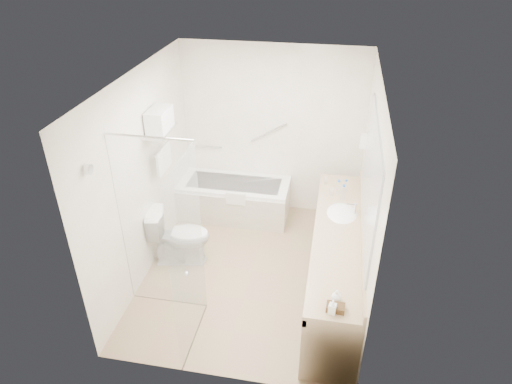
% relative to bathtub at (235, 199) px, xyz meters
% --- Properties ---
extents(floor, '(3.20, 3.20, 0.00)m').
position_rel_bathtub_xyz_m(floor, '(0.50, -1.24, -0.28)').
color(floor, '#9A855F').
rests_on(floor, ground).
extents(ceiling, '(2.60, 3.20, 0.10)m').
position_rel_bathtub_xyz_m(ceiling, '(0.50, -1.24, 2.22)').
color(ceiling, white).
rests_on(ceiling, wall_back).
extents(wall_back, '(2.60, 0.10, 2.50)m').
position_rel_bathtub_xyz_m(wall_back, '(0.50, 0.36, 0.97)').
color(wall_back, white).
rests_on(wall_back, ground).
extents(wall_front, '(2.60, 0.10, 2.50)m').
position_rel_bathtub_xyz_m(wall_front, '(0.50, -2.84, 0.97)').
color(wall_front, white).
rests_on(wall_front, ground).
extents(wall_left, '(0.10, 3.20, 2.50)m').
position_rel_bathtub_xyz_m(wall_left, '(-0.80, -1.24, 0.97)').
color(wall_left, white).
rests_on(wall_left, ground).
extents(wall_right, '(0.10, 3.20, 2.50)m').
position_rel_bathtub_xyz_m(wall_right, '(1.80, -1.24, 0.97)').
color(wall_right, white).
rests_on(wall_right, ground).
extents(bathtub, '(1.60, 0.73, 0.59)m').
position_rel_bathtub_xyz_m(bathtub, '(0.00, 0.00, 0.00)').
color(bathtub, white).
rests_on(bathtub, floor).
extents(grab_bar_short, '(0.40, 0.03, 0.03)m').
position_rel_bathtub_xyz_m(grab_bar_short, '(-0.45, 0.32, 0.67)').
color(grab_bar_short, silver).
rests_on(grab_bar_short, wall_back).
extents(grab_bar_long, '(0.53, 0.03, 0.33)m').
position_rel_bathtub_xyz_m(grab_bar_long, '(0.45, 0.32, 0.97)').
color(grab_bar_long, silver).
rests_on(grab_bar_long, wall_back).
extents(shower_enclosure, '(0.96, 0.91, 2.11)m').
position_rel_bathtub_xyz_m(shower_enclosure, '(-0.13, -2.16, 0.79)').
color(shower_enclosure, silver).
rests_on(shower_enclosure, floor).
extents(towel_shelf, '(0.24, 0.55, 0.81)m').
position_rel_bathtub_xyz_m(towel_shelf, '(-0.67, -0.89, 1.48)').
color(towel_shelf, silver).
rests_on(towel_shelf, wall_left).
extents(vanity_counter, '(0.55, 2.70, 0.95)m').
position_rel_bathtub_xyz_m(vanity_counter, '(1.52, -1.39, 0.36)').
color(vanity_counter, tan).
rests_on(vanity_counter, floor).
extents(sink, '(0.40, 0.52, 0.14)m').
position_rel_bathtub_xyz_m(sink, '(1.55, -0.99, 0.54)').
color(sink, white).
rests_on(sink, vanity_counter).
extents(faucet, '(0.03, 0.03, 0.14)m').
position_rel_bathtub_xyz_m(faucet, '(1.70, -0.99, 0.65)').
color(faucet, silver).
rests_on(faucet, vanity_counter).
extents(mirror, '(0.02, 2.00, 1.20)m').
position_rel_bathtub_xyz_m(mirror, '(1.79, -1.39, 1.27)').
color(mirror, '#A5A9B1').
rests_on(mirror, wall_right).
extents(hairdryer_unit, '(0.08, 0.10, 0.18)m').
position_rel_bathtub_xyz_m(hairdryer_unit, '(1.75, -0.19, 1.17)').
color(hairdryer_unit, white).
rests_on(hairdryer_unit, wall_right).
extents(toilet, '(0.84, 0.57, 0.76)m').
position_rel_bathtub_xyz_m(toilet, '(-0.45, -1.18, 0.10)').
color(toilet, white).
rests_on(toilet, floor).
extents(amenity_basket, '(0.17, 0.12, 0.06)m').
position_rel_bathtub_xyz_m(amenity_basket, '(1.53, -2.60, 0.60)').
color(amenity_basket, '#4D351B').
rests_on(amenity_basket, vanity_counter).
extents(soap_bottle_a, '(0.09, 0.16, 0.07)m').
position_rel_bathtub_xyz_m(soap_bottle_a, '(1.50, -2.64, 0.61)').
color(soap_bottle_a, white).
rests_on(soap_bottle_a, vanity_counter).
extents(soap_bottle_b, '(0.12, 0.14, 0.10)m').
position_rel_bathtub_xyz_m(soap_bottle_b, '(1.53, -2.48, 0.62)').
color(soap_bottle_b, white).
rests_on(soap_bottle_b, vanity_counter).
extents(water_bottle_left, '(0.06, 0.06, 0.20)m').
position_rel_bathtub_xyz_m(water_bottle_left, '(1.49, -0.54, 0.67)').
color(water_bottle_left, silver).
rests_on(water_bottle_left, vanity_counter).
extents(water_bottle_mid, '(0.05, 0.05, 0.18)m').
position_rel_bathtub_xyz_m(water_bottle_mid, '(1.58, -0.47, 0.65)').
color(water_bottle_mid, silver).
rests_on(water_bottle_mid, vanity_counter).
extents(water_bottle_right, '(0.06, 0.06, 0.20)m').
position_rel_bathtub_xyz_m(water_bottle_right, '(1.55, -0.66, 0.67)').
color(water_bottle_right, silver).
rests_on(water_bottle_right, vanity_counter).
extents(drinking_glass_near, '(0.08, 0.08, 0.09)m').
position_rel_bathtub_xyz_m(drinking_glass_near, '(1.41, -0.58, 0.62)').
color(drinking_glass_near, silver).
rests_on(drinking_glass_near, vanity_counter).
extents(drinking_glass_far, '(0.07, 0.07, 0.08)m').
position_rel_bathtub_xyz_m(drinking_glass_far, '(1.33, -0.30, 0.62)').
color(drinking_glass_far, silver).
rests_on(drinking_glass_far, vanity_counter).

